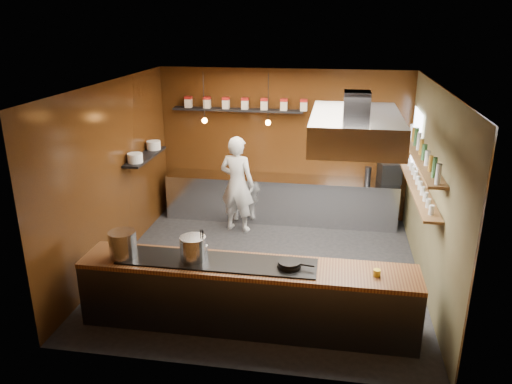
% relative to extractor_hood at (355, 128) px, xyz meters
% --- Properties ---
extents(floor, '(5.00, 5.00, 0.00)m').
position_rel_extractor_hood_xyz_m(floor, '(-1.30, 0.40, -2.51)').
color(floor, black).
rests_on(floor, ground).
extents(back_wall, '(5.00, 0.00, 5.00)m').
position_rel_extractor_hood_xyz_m(back_wall, '(-1.30, 2.90, -1.01)').
color(back_wall, black).
rests_on(back_wall, ground).
extents(left_wall, '(0.00, 5.00, 5.00)m').
position_rel_extractor_hood_xyz_m(left_wall, '(-3.80, 0.40, -1.01)').
color(left_wall, black).
rests_on(left_wall, ground).
extents(right_wall, '(0.00, 5.00, 5.00)m').
position_rel_extractor_hood_xyz_m(right_wall, '(1.20, 0.40, -1.01)').
color(right_wall, brown).
rests_on(right_wall, ground).
extents(ceiling, '(5.00, 5.00, 0.00)m').
position_rel_extractor_hood_xyz_m(ceiling, '(-1.30, 0.40, 0.49)').
color(ceiling, silver).
rests_on(ceiling, back_wall).
extents(window_pane, '(0.00, 1.00, 1.00)m').
position_rel_extractor_hood_xyz_m(window_pane, '(1.15, 2.10, -0.61)').
color(window_pane, white).
rests_on(window_pane, right_wall).
extents(prep_counter, '(4.60, 0.65, 0.90)m').
position_rel_extractor_hood_xyz_m(prep_counter, '(-1.30, 2.57, -2.06)').
color(prep_counter, silver).
rests_on(prep_counter, floor).
extents(pass_counter, '(4.40, 0.72, 0.94)m').
position_rel_extractor_hood_xyz_m(pass_counter, '(-1.30, -1.20, -2.04)').
color(pass_counter, '#38383D').
rests_on(pass_counter, floor).
extents(tin_shelf, '(2.60, 0.26, 0.04)m').
position_rel_extractor_hood_xyz_m(tin_shelf, '(-2.20, 2.76, -0.31)').
color(tin_shelf, black).
rests_on(tin_shelf, back_wall).
extents(plate_shelf, '(0.30, 1.40, 0.04)m').
position_rel_extractor_hood_xyz_m(plate_shelf, '(-3.64, 1.40, -0.96)').
color(plate_shelf, black).
rests_on(plate_shelf, left_wall).
extents(bottle_shelf_upper, '(0.26, 2.80, 0.04)m').
position_rel_extractor_hood_xyz_m(bottle_shelf_upper, '(1.04, 0.70, -0.59)').
color(bottle_shelf_upper, brown).
rests_on(bottle_shelf_upper, right_wall).
extents(bottle_shelf_lower, '(0.26, 2.80, 0.04)m').
position_rel_extractor_hood_xyz_m(bottle_shelf_lower, '(1.04, 0.70, -1.06)').
color(bottle_shelf_lower, brown).
rests_on(bottle_shelf_lower, right_wall).
extents(extractor_hood, '(1.20, 2.00, 0.72)m').
position_rel_extractor_hood_xyz_m(extractor_hood, '(0.00, 0.00, 0.00)').
color(extractor_hood, '#38383D').
rests_on(extractor_hood, ceiling).
extents(pendant_left, '(0.10, 0.10, 0.95)m').
position_rel_extractor_hood_xyz_m(pendant_left, '(-2.70, 2.10, -0.35)').
color(pendant_left, black).
rests_on(pendant_left, ceiling).
extents(pendant_right, '(0.10, 0.10, 0.95)m').
position_rel_extractor_hood_xyz_m(pendant_right, '(-1.50, 2.10, -0.35)').
color(pendant_right, black).
rests_on(pendant_right, ceiling).
extents(storage_tins, '(2.43, 0.13, 0.22)m').
position_rel_extractor_hood_xyz_m(storage_tins, '(-2.05, 2.76, -0.17)').
color(storage_tins, beige).
rests_on(storage_tins, tin_shelf).
extents(plate_stacks, '(0.26, 1.16, 0.16)m').
position_rel_extractor_hood_xyz_m(plate_stacks, '(-3.64, 1.40, -0.86)').
color(plate_stacks, white).
rests_on(plate_stacks, plate_shelf).
extents(bottles, '(0.06, 2.66, 0.24)m').
position_rel_extractor_hood_xyz_m(bottles, '(1.04, 0.70, -0.45)').
color(bottles, silver).
rests_on(bottles, bottle_shelf_upper).
extents(wine_glasses, '(0.07, 2.37, 0.13)m').
position_rel_extractor_hood_xyz_m(wine_glasses, '(1.04, 0.70, -0.97)').
color(wine_glasses, silver).
rests_on(wine_glasses, bottle_shelf_lower).
extents(stockpot_large, '(0.43, 0.43, 0.35)m').
position_rel_extractor_hood_xyz_m(stockpot_large, '(-2.95, -1.28, -1.39)').
color(stockpot_large, '#B0B2B7').
rests_on(stockpot_large, pass_counter).
extents(stockpot_small, '(0.44, 0.44, 0.32)m').
position_rel_extractor_hood_xyz_m(stockpot_small, '(-2.01, -1.21, -1.41)').
color(stockpot_small, silver).
rests_on(stockpot_small, pass_counter).
extents(utensil_crock, '(0.18, 0.18, 0.18)m').
position_rel_extractor_hood_xyz_m(utensil_crock, '(-1.90, -1.14, -1.48)').
color(utensil_crock, silver).
rests_on(utensil_crock, pass_counter).
extents(frying_pan, '(0.48, 0.31, 0.08)m').
position_rel_extractor_hood_xyz_m(frying_pan, '(-0.75, -1.21, -1.53)').
color(frying_pan, black).
rests_on(frying_pan, pass_counter).
extents(butter_jar, '(0.11, 0.11, 0.08)m').
position_rel_extractor_hood_xyz_m(butter_jar, '(0.33, -1.23, -1.54)').
color(butter_jar, yellow).
rests_on(butter_jar, pass_counter).
extents(espresso_machine, '(0.47, 0.45, 0.40)m').
position_rel_extractor_hood_xyz_m(espresso_machine, '(0.80, 2.62, -1.41)').
color(espresso_machine, black).
rests_on(espresso_machine, prep_counter).
extents(chef, '(0.76, 0.59, 1.86)m').
position_rel_extractor_hood_xyz_m(chef, '(-2.06, 1.94, -1.57)').
color(chef, white).
rests_on(chef, floor).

